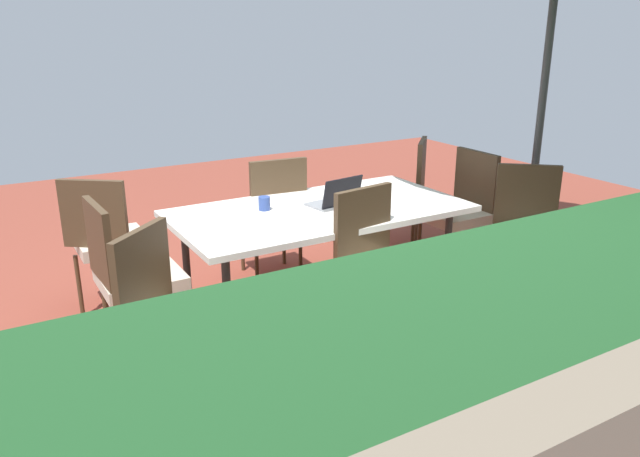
{
  "coord_description": "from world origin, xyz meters",
  "views": [
    {
      "loc": [
        2.03,
        3.45,
        1.92
      ],
      "look_at": [
        0.0,
        0.0,
        0.58
      ],
      "focal_mm": 34.61,
      "sensor_mm": 36.0,
      "label": 1
    }
  ],
  "objects_px": {
    "dining_table": "(320,215)",
    "chair_east": "(129,271)",
    "chair_southwest": "(403,188)",
    "laptop": "(336,200)",
    "chair_south": "(273,211)",
    "chair_northwest": "(527,229)",
    "chair_west": "(460,207)",
    "chair_northeast": "(172,314)",
    "chair_north": "(379,261)",
    "chair_southeast": "(107,236)",
    "cup": "(264,203)"
  },
  "relations": [
    {
      "from": "dining_table",
      "to": "chair_east",
      "type": "height_order",
      "value": "chair_east"
    },
    {
      "from": "chair_southwest",
      "to": "laptop",
      "type": "bearing_deg",
      "value": -13.99
    },
    {
      "from": "chair_south",
      "to": "chair_northwest",
      "type": "bearing_deg",
      "value": 141.94
    },
    {
      "from": "laptop",
      "to": "dining_table",
      "type": "bearing_deg",
      "value": -15.77
    },
    {
      "from": "laptop",
      "to": "chair_west",
      "type": "bearing_deg",
      "value": 171.53
    },
    {
      "from": "chair_south",
      "to": "chair_northwest",
      "type": "distance_m",
      "value": 1.87
    },
    {
      "from": "chair_northeast",
      "to": "chair_north",
      "type": "bearing_deg",
      "value": -38.08
    },
    {
      "from": "chair_north",
      "to": "chair_west",
      "type": "xyz_separation_m",
      "value": [
        -1.23,
        -0.62,
        0.0
      ]
    },
    {
      "from": "chair_east",
      "to": "chair_southeast",
      "type": "height_order",
      "value": "same"
    },
    {
      "from": "chair_north",
      "to": "chair_southeast",
      "type": "bearing_deg",
      "value": 127.13
    },
    {
      "from": "chair_west",
      "to": "chair_south",
      "type": "bearing_deg",
      "value": -116.57
    },
    {
      "from": "chair_north",
      "to": "cup",
      "type": "distance_m",
      "value": 0.9
    },
    {
      "from": "chair_north",
      "to": "chair_east",
      "type": "bearing_deg",
      "value": 147.55
    },
    {
      "from": "chair_east",
      "to": "cup",
      "type": "xyz_separation_m",
      "value": [
        -0.96,
        -0.18,
        0.22
      ]
    },
    {
      "from": "chair_south",
      "to": "chair_northeast",
      "type": "distance_m",
      "value": 1.81
    },
    {
      "from": "chair_north",
      "to": "chair_northeast",
      "type": "bearing_deg",
      "value": 174.83
    },
    {
      "from": "laptop",
      "to": "cup",
      "type": "height_order",
      "value": "laptop"
    },
    {
      "from": "dining_table",
      "to": "chair_east",
      "type": "xyz_separation_m",
      "value": [
        1.31,
        0.03,
        -0.13
      ]
    },
    {
      "from": "chair_north",
      "to": "cup",
      "type": "relative_size",
      "value": 10.65
    },
    {
      "from": "chair_east",
      "to": "chair_north",
      "type": "height_order",
      "value": "same"
    },
    {
      "from": "chair_northwest",
      "to": "cup",
      "type": "height_order",
      "value": "chair_northwest"
    },
    {
      "from": "chair_southeast",
      "to": "chair_southwest",
      "type": "height_order",
      "value": "same"
    },
    {
      "from": "chair_southeast",
      "to": "chair_northwest",
      "type": "distance_m",
      "value": 2.9
    },
    {
      "from": "chair_south",
      "to": "cup",
      "type": "relative_size",
      "value": 10.65
    },
    {
      "from": "chair_southwest",
      "to": "cup",
      "type": "height_order",
      "value": "chair_southwest"
    },
    {
      "from": "chair_south",
      "to": "chair_northeast",
      "type": "relative_size",
      "value": 1.0
    },
    {
      "from": "chair_southwest",
      "to": "chair_south",
      "type": "xyz_separation_m",
      "value": [
        1.29,
        0.04,
        0.0
      ]
    },
    {
      "from": "chair_southeast",
      "to": "chair_north",
      "type": "bearing_deg",
      "value": 172.03
    },
    {
      "from": "chair_north",
      "to": "laptop",
      "type": "xyz_separation_m",
      "value": [
        -0.07,
        -0.62,
        0.23
      ]
    },
    {
      "from": "dining_table",
      "to": "chair_north",
      "type": "xyz_separation_m",
      "value": [
        -0.04,
        0.63,
        -0.13
      ]
    },
    {
      "from": "chair_east",
      "to": "chair_northwest",
      "type": "relative_size",
      "value": 1.0
    },
    {
      "from": "chair_northwest",
      "to": "cup",
      "type": "relative_size",
      "value": 10.65
    },
    {
      "from": "dining_table",
      "to": "laptop",
      "type": "bearing_deg",
      "value": 172.71
    },
    {
      "from": "chair_south",
      "to": "chair_west",
      "type": "bearing_deg",
      "value": 159.62
    },
    {
      "from": "chair_south",
      "to": "dining_table",
      "type": "bearing_deg",
      "value": 100.25
    },
    {
      "from": "chair_north",
      "to": "chair_northwest",
      "type": "xyz_separation_m",
      "value": [
        -1.25,
        0.03,
        0.0
      ]
    },
    {
      "from": "chair_south",
      "to": "chair_northwest",
      "type": "relative_size",
      "value": 1.0
    },
    {
      "from": "chair_west",
      "to": "cup",
      "type": "distance_m",
      "value": 1.64
    },
    {
      "from": "chair_southeast",
      "to": "chair_south",
      "type": "height_order",
      "value": "same"
    },
    {
      "from": "chair_southeast",
      "to": "chair_northeast",
      "type": "xyz_separation_m",
      "value": [
        -0.01,
        1.37,
        0.0
      ]
    },
    {
      "from": "dining_table",
      "to": "chair_southeast",
      "type": "distance_m",
      "value": 1.45
    },
    {
      "from": "laptop",
      "to": "cup",
      "type": "distance_m",
      "value": 0.49
    },
    {
      "from": "chair_southeast",
      "to": "chair_south",
      "type": "bearing_deg",
      "value": -144.67
    },
    {
      "from": "chair_northeast",
      "to": "cup",
      "type": "bearing_deg",
      "value": 1.63
    },
    {
      "from": "chair_southeast",
      "to": "chair_northeast",
      "type": "distance_m",
      "value": 1.37
    },
    {
      "from": "dining_table",
      "to": "chair_northeast",
      "type": "relative_size",
      "value": 2.02
    },
    {
      "from": "chair_north",
      "to": "chair_northeast",
      "type": "height_order",
      "value": "same"
    },
    {
      "from": "dining_table",
      "to": "chair_northeast",
      "type": "xyz_separation_m",
      "value": [
        1.27,
        0.7,
        -0.13
      ]
    },
    {
      "from": "chair_northwest",
      "to": "cup",
      "type": "distance_m",
      "value": 1.84
    },
    {
      "from": "chair_south",
      "to": "chair_north",
      "type": "bearing_deg",
      "value": 100.04
    }
  ]
}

